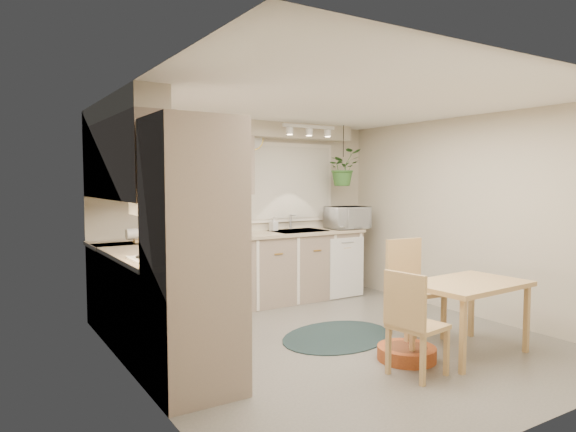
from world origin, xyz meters
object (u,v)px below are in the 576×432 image
object	(u,v)px
braided_rug	(337,336)
microwave	(347,215)
chair_left	(418,323)
pet_bed	(407,353)
dining_table	(468,318)
chair_back	(417,289)

from	to	relation	value
braided_rug	microwave	world-z (taller)	microwave
chair_left	pet_bed	distance (m)	0.52
dining_table	microwave	world-z (taller)	microwave
pet_bed	braided_rug	bearing A→B (deg)	97.36
dining_table	braided_rug	xyz separation A→B (m)	(-0.73, 1.05, -0.34)
pet_bed	microwave	world-z (taller)	microwave
braided_rug	pet_bed	world-z (taller)	pet_bed
braided_rug	microwave	distance (m)	2.35
microwave	pet_bed	bearing A→B (deg)	-115.38
dining_table	braided_rug	distance (m)	1.32
dining_table	chair_back	distance (m)	0.64
chair_left	microwave	size ratio (longest dim) A/B	1.55
chair_left	pet_bed	xyz separation A→B (m)	(0.18, 0.30, -0.38)
chair_back	braided_rug	size ratio (longest dim) A/B	0.76
braided_rug	pet_bed	size ratio (longest dim) A/B	2.49
braided_rug	microwave	xyz separation A→B (m)	(1.36, 1.55, 1.13)
dining_table	pet_bed	world-z (taller)	dining_table
chair_left	microwave	bearing A→B (deg)	143.27
microwave	chair_back	bearing A→B (deg)	-106.70
chair_back	microwave	distance (m)	2.18
chair_left	chair_back	world-z (taller)	chair_back
chair_back	pet_bed	distance (m)	0.86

